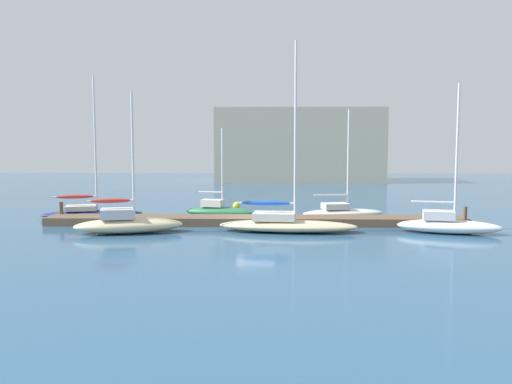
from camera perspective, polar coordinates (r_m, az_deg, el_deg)
ground_plane at (r=35.24m, az=-0.08°, el=-3.54°), size 120.00×120.00×0.00m
dock_pier at (r=35.20m, az=-0.08°, el=-3.11°), size 27.82×2.34×0.54m
dock_piling_near_end at (r=38.89m, az=-20.37°, el=-2.01°), size 0.28×0.28×1.38m
dock_piling_far_end at (r=36.39m, az=21.69°, el=-2.54°), size 0.28×0.28×1.38m
sailboat_0 at (r=40.08m, az=-17.53°, el=-2.00°), size 7.41×3.45×10.26m
sailboat_1 at (r=32.77m, az=-13.79°, el=-3.28°), size 6.76×3.47×8.46m
sailboat_2 at (r=38.61m, az=-4.09°, el=-1.99°), size 5.32×2.58×6.48m
sailboat_3 at (r=32.37m, az=3.26°, el=-3.37°), size 8.67×3.05×11.52m
sailboat_4 at (r=38.91m, az=9.36°, el=-2.09°), size 6.36×3.04×7.87m
sailboat_5 at (r=33.83m, az=20.08°, el=-3.29°), size 6.32×3.19×8.95m
mooring_buoy_yellow at (r=43.11m, az=-2.13°, el=-1.50°), size 0.62×0.62×0.62m
harbor_building_distant at (r=75.71m, az=4.61°, el=5.07°), size 23.14×10.77×10.20m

